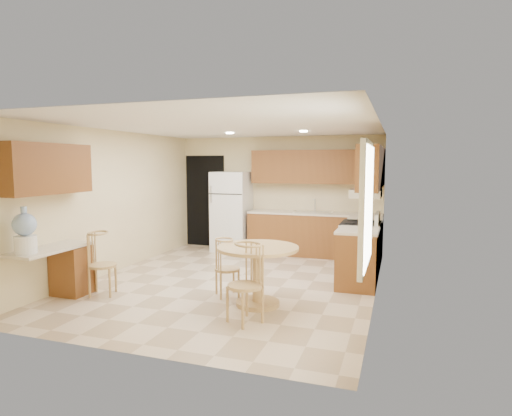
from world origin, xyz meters
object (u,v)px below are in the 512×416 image
(chair_table_a, at_px, (225,263))
(chair_table_b, at_px, (242,277))
(refrigerator, at_px, (232,211))
(dining_table, at_px, (258,267))
(stove, at_px, (360,248))
(water_crock, at_px, (25,232))
(chair_desk, at_px, (98,258))

(chair_table_a, height_order, chair_table_b, chair_table_b)
(refrigerator, distance_m, dining_table, 3.75)
(stove, xyz_separation_m, water_crock, (-3.92, -3.28, 0.58))
(refrigerator, distance_m, water_crock, 4.63)
(refrigerator, relative_size, stove, 1.59)
(chair_table_b, height_order, water_crock, water_crock)
(dining_table, relative_size, chair_table_a, 1.31)
(stove, bearing_deg, chair_desk, -144.62)
(chair_desk, height_order, water_crock, water_crock)
(chair_table_a, height_order, water_crock, water_crock)
(stove, bearing_deg, refrigerator, 157.01)
(stove, bearing_deg, dining_table, -119.02)
(dining_table, height_order, chair_table_b, chair_table_b)
(refrigerator, height_order, dining_table, refrigerator)
(refrigerator, distance_m, chair_desk, 3.75)
(stove, distance_m, water_crock, 5.15)
(dining_table, distance_m, chair_table_a, 0.58)
(chair_table_a, relative_size, chair_desk, 0.91)
(chair_table_a, relative_size, chair_table_b, 0.87)
(refrigerator, xyz_separation_m, dining_table, (1.71, -3.32, -0.34))
(refrigerator, height_order, water_crock, refrigerator)
(chair_table_a, bearing_deg, stove, 100.96)
(stove, xyz_separation_m, dining_table, (-1.17, -2.10, 0.06))
(chair_desk, bearing_deg, water_crock, -49.37)
(dining_table, xyz_separation_m, chair_table_b, (0.05, -0.74, 0.05))
(dining_table, bearing_deg, stove, 60.98)
(refrigerator, xyz_separation_m, chair_table_a, (1.16, -3.15, -0.36))
(dining_table, bearing_deg, chair_table_a, 162.82)
(refrigerator, bearing_deg, water_crock, -103.12)
(dining_table, height_order, chair_desk, chair_desk)
(chair_table_b, xyz_separation_m, chair_desk, (-2.36, 0.38, -0.02))
(chair_table_b, bearing_deg, refrigerator, -35.15)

